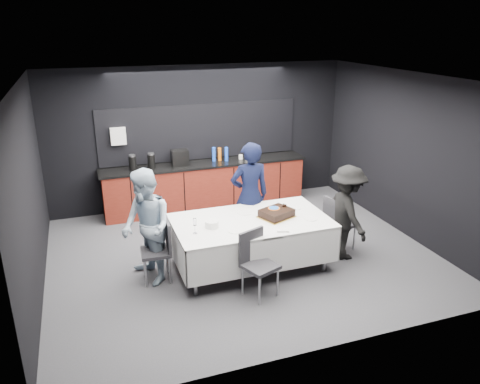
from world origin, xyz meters
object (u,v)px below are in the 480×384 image
party_table (251,228)px  person_center (250,195)px  plate_stack (212,224)px  cake_assembly (277,213)px  champagne_flute (195,223)px  chair_near (256,259)px  chair_right (337,220)px  chair_left (161,246)px  person_right (347,213)px  person_left (146,227)px

party_table → person_center: 0.78m
party_table → plate_stack: 0.66m
cake_assembly → champagne_flute: champagne_flute is taller
chair_near → chair_right: bearing=24.6°
champagne_flute → chair_left: champagne_flute is taller
chair_left → chair_right: (2.87, -0.02, 0.00)m
cake_assembly → chair_left: 1.79m
party_table → person_right: size_ratio=1.53×
party_table → chair_near: bearing=-105.0°
plate_stack → chair_right: bearing=3.0°
person_center → person_left: person_center is taller
party_table → chair_left: 1.36m
person_right → person_left: bearing=86.3°
chair_near → person_left: (-1.34, 0.84, 0.31)m
chair_near → person_center: size_ratio=0.52×
chair_right → chair_near: bearing=-155.4°
party_table → chair_right: (1.52, 0.05, -0.11)m
person_center → person_right: size_ratio=1.18×
chair_left → plate_stack: bearing=-10.6°
champagne_flute → chair_left: size_ratio=0.24×
party_table → person_left: size_ratio=1.38×
chair_left → chair_right: size_ratio=1.00×
chair_near → champagne_flute: bearing=142.1°
cake_assembly → person_right: (1.13, -0.16, -0.08)m
cake_assembly → plate_stack: (-1.03, -0.04, -0.01)m
cake_assembly → person_right: bearing=-8.3°
cake_assembly → plate_stack: bearing=-177.8°
cake_assembly → plate_stack: size_ratio=3.04×
plate_stack → person_center: (0.86, 0.76, 0.06)m
chair_left → person_left: size_ratio=0.55×
chair_left → chair_right: same height
chair_right → person_left: bearing=179.0°
cake_assembly → person_right: person_right is taller
plate_stack → person_center: bearing=41.5°
chair_left → person_center: person_center is taller
person_left → person_right: size_ratio=1.11×
chair_near → person_right: size_ratio=0.61×
party_table → chair_right: bearing=1.9°
plate_stack → champagne_flute: (-0.28, -0.12, 0.11)m
plate_stack → chair_left: size_ratio=0.21×
chair_near → person_left: bearing=148.0°
plate_stack → champagne_flute: champagne_flute is taller
party_table → person_right: 1.55m
plate_stack → chair_near: size_ratio=0.21×
cake_assembly → champagne_flute: (-1.31, -0.16, 0.10)m
cake_assembly → chair_left: cake_assembly is taller
person_center → champagne_flute: bearing=39.3°
person_left → person_right: person_left is taller
plate_stack → person_center: person_center is taller
chair_right → chair_near: (-1.71, -0.78, 0.00)m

